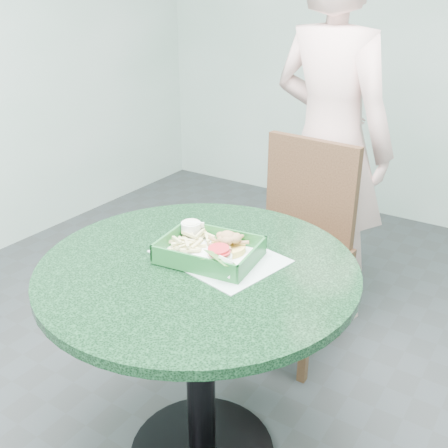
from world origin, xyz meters
The scene contains 10 objects.
wall_back centered at (0.00, 2.50, 1.40)m, with size 4.00×0.04×2.80m, color silver.
cafe_table centered at (0.00, 0.00, 0.58)m, with size 0.96×0.96×0.75m.
dining_chair centered at (-0.06, 0.82, 0.53)m, with size 0.44×0.44×0.93m.
diner_person centered at (-0.06, 1.12, 0.99)m, with size 0.72×0.47×1.98m, color beige.
placemat centered at (0.03, 0.07, 0.75)m, with size 0.37×0.27×0.00m, color #B1C8C0.
food_basket centered at (0.01, 0.04, 0.77)m, with size 0.29×0.21×0.06m.
crab_sandwich centered at (0.05, 0.09, 0.80)m, with size 0.11×0.11×0.07m.
fries_pile centered at (-0.07, 0.08, 0.79)m, with size 0.11×0.12×0.04m, color #D7CC85, non-canonical shape.
sauce_ramekin centered at (-0.10, 0.13, 0.80)m, with size 0.06×0.06×0.04m.
garnish_cup centered at (0.07, 0.00, 0.79)m, with size 0.11×0.11×0.04m.
Camera 1 is at (0.81, -1.10, 1.52)m, focal length 42.00 mm.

